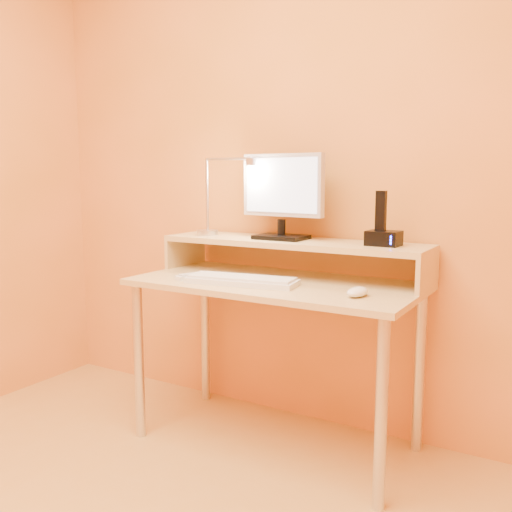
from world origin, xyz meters
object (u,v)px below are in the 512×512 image
Objects in this scene: phone_dock at (384,238)px; keyboard at (242,281)px; monitor_panel at (283,185)px; mouse at (357,292)px; remote_control at (195,276)px; lamp_base at (208,233)px.

phone_dock is 0.60m from keyboard.
monitor_panel is 0.66m from mouse.
mouse is 0.74m from remote_control.
remote_control is (-0.74, -0.27, -0.18)m from phone_dock.
monitor_panel reaches higher than phone_dock.
monitor_panel is 0.51m from phone_dock.
remote_control is at bearing -158.11° from phone_dock.
mouse is (0.84, -0.24, -0.15)m from lamp_base.
remote_control is at bearing -169.72° from mouse.
mouse is (-0.00, -0.27, -0.17)m from phone_dock.
mouse is (0.50, 0.00, 0.01)m from keyboard.
monitor_panel is at bearing 67.30° from remote_control.
mouse is at bearing -26.17° from monitor_panel.
lamp_base is at bearing 174.17° from mouse.
monitor_panel is at bearing 6.02° from lamp_base.
lamp_base is 0.85m from phone_dock.
lamp_base is 0.57× the size of remote_control.
keyboard is at bearing 20.67° from remote_control.
monitor_panel is at bearing 73.95° from keyboard.
monitor_panel is 3.69× the size of mouse.
lamp_base is (-0.38, -0.04, -0.23)m from monitor_panel.
keyboard is 4.23× the size of mouse.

